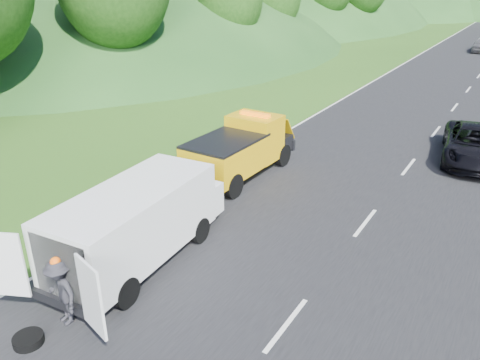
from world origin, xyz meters
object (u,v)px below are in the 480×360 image
Objects in this scene: worker at (67,322)px; suitcase at (124,200)px; spare_tire at (29,344)px; child at (130,244)px; woman at (179,206)px; white_van at (138,221)px; passing_suv at (472,161)px; tow_truck at (241,148)px.

suitcase is (-3.16, 5.21, 0.32)m from worker.
child is at bearing 104.15° from spare_tire.
worker is at bearing 163.42° from woman.
passing_suv is (7.21, 13.99, -1.34)m from white_van.
suitcase is 0.11× the size of passing_suv.
passing_suv reaches higher than suitcase.
child is at bearing -89.09° from tow_truck.
passing_suv reaches higher than spare_tire.
woman reaches higher than suitcase.
child is at bearing 147.81° from white_van.
suitcase is 0.94× the size of spare_tire.
white_van reaches higher than woman.
spare_tire is at bearing -36.53° from child.
passing_suv is (7.04, 17.94, 0.00)m from spare_tire.
white_van is at bearing 108.30° from worker.
woman is at bearing 116.95° from worker.
worker reaches higher than passing_suv.
tow_truck reaches higher than child.
tow_truck reaches higher than white_van.
woman reaches higher than child.
child is at bearing 122.35° from worker.
worker reaches higher than woman.
white_van is at bearing 170.48° from woman.
white_van is 3.30m from worker.
worker is (1.21, -10.09, -1.21)m from tow_truck.
worker is (1.25, -3.50, 0.00)m from child.
white_van is 1.20× the size of passing_suv.
passing_suv is (6.92, 16.98, 0.00)m from worker.
spare_tire is at bearing -83.16° from tow_truck.
child is at bearing 156.65° from woman.
woman is at bearing -95.33° from tow_truck.
white_van is at bearing -125.90° from passing_suv.
passing_suv is at bearing 58.06° from white_van.
worker is (0.29, -3.00, -1.34)m from white_van.
white_van reaches higher than suitcase.
woman is 0.28× the size of passing_suv.
tow_truck is 11.16m from spare_tire.
worker reaches higher than spare_tire.
worker reaches higher than suitcase.
spare_tire is at bearing -120.06° from passing_suv.
child is 0.52× the size of worker.
worker is 6.10m from suitcase.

